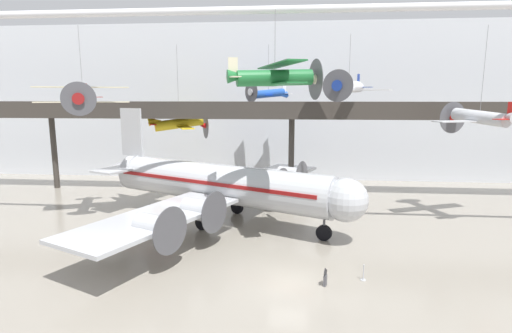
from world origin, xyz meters
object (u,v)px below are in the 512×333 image
at_px(suspended_plane_blue_trainer, 268,94).
at_px(suspended_plane_cream_biplane, 83,97).
at_px(info_sign_pedestal, 325,279).
at_px(airliner_silver_main, 217,184).
at_px(suspended_plane_white_twin, 349,87).
at_px(suspended_plane_green_biplane, 275,77).
at_px(stanchion_barrier, 363,275).
at_px(suspended_plane_yellow_lowwing, 179,124).
at_px(suspended_plane_silver_racer, 480,118).

bearing_deg(suspended_plane_blue_trainer, suspended_plane_cream_biplane, 1.87).
xyz_separation_m(suspended_plane_blue_trainer, info_sign_pedestal, (5.29, -27.30, -11.57)).
height_order(airliner_silver_main, suspended_plane_white_twin, suspended_plane_white_twin).
relative_size(suspended_plane_green_biplane, suspended_plane_cream_biplane, 1.10).
xyz_separation_m(suspended_plane_blue_trainer, stanchion_barrier, (7.80, -26.31, -11.70)).
xyz_separation_m(suspended_plane_cream_biplane, info_sign_pedestal, (21.41, -11.96, -11.22)).
bearing_deg(suspended_plane_blue_trainer, airliner_silver_main, 33.38).
relative_size(suspended_plane_yellow_lowwing, stanchion_barrier, 10.58).
bearing_deg(info_sign_pedestal, suspended_plane_blue_trainer, 119.32).
bearing_deg(suspended_plane_cream_biplane, suspended_plane_green_biplane, 54.14).
relative_size(suspended_plane_yellow_lowwing, suspended_plane_white_twin, 1.34).
bearing_deg(airliner_silver_main, stanchion_barrier, -19.81).
relative_size(suspended_plane_silver_racer, suspended_plane_cream_biplane, 1.23).
relative_size(suspended_plane_yellow_lowwing, suspended_plane_blue_trainer, 1.62).
xyz_separation_m(suspended_plane_white_twin, info_sign_pedestal, (-3.61, -19.66, -12.22)).
bearing_deg(info_sign_pedestal, suspended_plane_cream_biplane, 169.18).
height_order(suspended_plane_blue_trainer, info_sign_pedestal, suspended_plane_blue_trainer).
distance_m(airliner_silver_main, stanchion_barrier, 16.79).
distance_m(airliner_silver_main, suspended_plane_green_biplane, 12.25).
distance_m(airliner_silver_main, suspended_plane_white_twin, 17.23).
bearing_deg(stanchion_barrier, suspended_plane_white_twin, 86.64).
distance_m(suspended_plane_blue_trainer, suspended_plane_white_twin, 11.75).
relative_size(airliner_silver_main, info_sign_pedestal, 25.65).
bearing_deg(suspended_plane_white_twin, suspended_plane_green_biplane, -3.94).
height_order(suspended_plane_green_biplane, suspended_plane_yellow_lowwing, suspended_plane_green_biplane).
relative_size(suspended_plane_green_biplane, suspended_plane_yellow_lowwing, 0.77).
xyz_separation_m(airliner_silver_main, suspended_plane_cream_biplane, (-12.20, -0.60, 8.07)).
xyz_separation_m(airliner_silver_main, suspended_plane_green_biplane, (5.64, -5.23, 9.53)).
bearing_deg(suspended_plane_green_biplane, airliner_silver_main, 119.54).
bearing_deg(suspended_plane_cream_biplane, airliner_silver_main, 71.51).
xyz_separation_m(suspended_plane_silver_racer, suspended_plane_yellow_lowwing, (-31.10, 10.23, -1.43)).
distance_m(suspended_plane_green_biplane, suspended_plane_silver_racer, 20.14).
relative_size(suspended_plane_cream_biplane, stanchion_barrier, 7.43).
relative_size(suspended_plane_silver_racer, stanchion_barrier, 9.11).
bearing_deg(info_sign_pedestal, suspended_plane_yellow_lowwing, 141.38).
distance_m(suspended_plane_cream_biplane, suspended_plane_blue_trainer, 22.26).
xyz_separation_m(suspended_plane_green_biplane, suspended_plane_blue_trainer, (-1.72, 19.97, -1.11)).
height_order(suspended_plane_white_twin, stanchion_barrier, suspended_plane_white_twin).
bearing_deg(info_sign_pedestal, suspended_plane_white_twin, 97.95).
xyz_separation_m(suspended_plane_green_biplane, stanchion_barrier, (6.08, -6.34, -12.81)).
distance_m(suspended_plane_white_twin, stanchion_barrier, 22.40).
bearing_deg(stanchion_barrier, suspended_plane_yellow_lowwing, 128.02).
relative_size(stanchion_barrier, info_sign_pedestal, 0.87).
relative_size(suspended_plane_blue_trainer, stanchion_barrier, 6.52).
relative_size(suspended_plane_green_biplane, info_sign_pedestal, 7.10).
bearing_deg(stanchion_barrier, suspended_plane_green_biplane, 133.84).
xyz_separation_m(suspended_plane_green_biplane, info_sign_pedestal, (3.57, -7.33, -12.68)).
relative_size(airliner_silver_main, suspended_plane_silver_racer, 3.24).
relative_size(suspended_plane_green_biplane, suspended_plane_silver_racer, 0.90).
bearing_deg(suspended_plane_silver_racer, suspended_plane_white_twin, 44.67).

